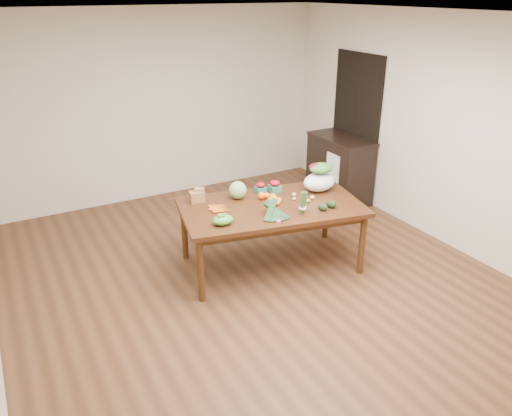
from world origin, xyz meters
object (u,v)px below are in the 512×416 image
mandarin_cluster (275,200)px  asparagus_bundle (303,203)px  cabinet (340,168)px  salad_bag (319,178)px  cabbage (238,190)px  dining_table (271,236)px  paper_bag (197,196)px  kale_bunch (275,211)px

mandarin_cluster → asparagus_bundle: size_ratio=0.72×
cabinet → salad_bag: 1.71m
salad_bag → cabbage: bearing=165.2°
cabinet → mandarin_cluster: cabinet is taller
dining_table → cabinet: cabinet is taller
mandarin_cluster → dining_table: bearing=-175.5°
dining_table → cabbage: cabbage is taller
mandarin_cluster → cabbage: bearing=130.9°
salad_bag → dining_table: bearing=-172.5°
paper_bag → cabbage: size_ratio=1.06×
dining_table → asparagus_bundle: size_ratio=7.78×
dining_table → kale_bunch: kale_bunch is taller
paper_bag → cabinet: bearing=16.6°
asparagus_bundle → cabinet: bearing=53.9°
kale_bunch → asparagus_bundle: asparagus_bundle is taller
dining_table → paper_bag: bearing=156.8°
salad_bag → asparagus_bundle: bearing=-139.7°
mandarin_cluster → salad_bag: bearing=7.8°
cabbage → asparagus_bundle: 0.80m
asparagus_bundle → paper_bag: bearing=147.3°
cabinet → salad_bag: salad_bag is taller
kale_bunch → asparagus_bundle: bearing=3.7°
paper_bag → kale_bunch: 0.94m
dining_table → paper_bag: paper_bag is taller
paper_bag → mandarin_cluster: 0.86m
kale_bunch → asparagus_bundle: 0.31m
cabbage → mandarin_cluster: (0.29, -0.33, -0.05)m
paper_bag → asparagus_bundle: (0.84, -0.82, 0.05)m
dining_table → salad_bag: size_ratio=5.03×
cabbage → salad_bag: bearing=-14.8°
mandarin_cluster → salad_bag: 0.66m
cabbage → asparagus_bundle: bearing=-59.6°
cabinet → paper_bag: cabinet is taller
kale_bunch → salad_bag: bearing=37.2°
cabinet → kale_bunch: bearing=-142.9°
paper_bag → asparagus_bundle: asparagus_bundle is taller
cabbage → salad_bag: salad_bag is taller
cabbage → salad_bag: size_ratio=0.51×
cabinet → kale_bunch: (-2.03, -1.54, 0.36)m
dining_table → cabbage: bearing=136.2°
cabbage → kale_bunch: size_ratio=0.49×
cabbage → paper_bag: bearing=163.9°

